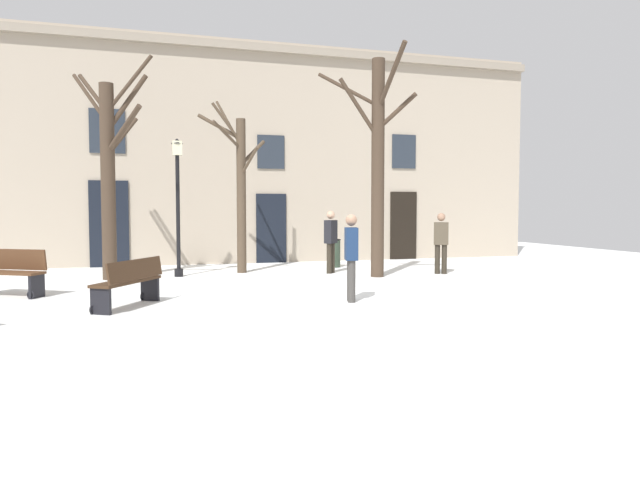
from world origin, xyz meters
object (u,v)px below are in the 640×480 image
(bench_facing_shops, at_px, (129,282))
(bench_near_center_tree, at_px, (7,272))
(person_strolling, at_px, (351,254))
(person_by_shop_door, at_px, (331,239))
(tree_near_facade, at_px, (109,170))
(tree_foreground, at_px, (378,161))
(streetlamp, at_px, (178,192))
(litter_bin, at_px, (334,253))
(person_crossing_plaza, at_px, (441,240))
(tree_left_of_center, at_px, (240,186))

(bench_facing_shops, relative_size, bench_near_center_tree, 0.98)
(person_strolling, bearing_deg, person_by_shop_door, 0.23)
(person_strolling, bearing_deg, bench_facing_shops, 95.44)
(bench_facing_shops, bearing_deg, tree_near_facade, -140.18)
(tree_foreground, height_order, person_by_shop_door, tree_foreground)
(tree_foreground, xyz_separation_m, person_strolling, (-1.89, -3.43, -2.05))
(streetlamp, xyz_separation_m, bench_facing_shops, (-0.98, -4.39, -1.71))
(bench_facing_shops, relative_size, person_by_shop_door, 0.93)
(tree_foreground, relative_size, bench_near_center_tree, 3.53)
(tree_near_facade, bearing_deg, litter_bin, 11.26)
(tree_near_facade, distance_m, bench_near_center_tree, 3.61)
(litter_bin, xyz_separation_m, person_by_shop_door, (-0.55, -1.44, 0.51))
(tree_foreground, distance_m, bench_facing_shops, 6.99)
(bench_facing_shops, bearing_deg, tree_foreground, 148.05)
(tree_near_facade, relative_size, person_strolling, 3.35)
(tree_near_facade, bearing_deg, bench_near_center_tree, -127.84)
(streetlamp, bearing_deg, person_by_shop_door, -5.00)
(person_by_shop_door, relative_size, person_strolling, 1.03)
(streetlamp, bearing_deg, tree_foreground, -16.71)
(tree_near_facade, xyz_separation_m, person_crossing_plaza, (8.35, -1.19, -1.78))
(tree_near_facade, relative_size, person_crossing_plaza, 3.37)
(litter_bin, bearing_deg, bench_near_center_tree, -156.17)
(litter_bin, bearing_deg, tree_foreground, -82.44)
(bench_facing_shops, bearing_deg, person_crossing_plaza, 143.10)
(bench_near_center_tree, distance_m, person_crossing_plaza, 10.17)
(tree_near_facade, height_order, tree_foreground, tree_foreground)
(litter_bin, height_order, person_crossing_plaza, person_crossing_plaza)
(bench_facing_shops, bearing_deg, streetlamp, -161.23)
(tree_near_facade, height_order, person_crossing_plaza, tree_near_facade)
(tree_left_of_center, relative_size, bench_near_center_tree, 2.96)
(tree_near_facade, height_order, person_strolling, tree_near_facade)
(tree_left_of_center, height_order, tree_foreground, tree_foreground)
(tree_foreground, bearing_deg, tree_left_of_center, 149.03)
(streetlamp, height_order, person_by_shop_door, streetlamp)
(person_strolling, bearing_deg, tree_left_of_center, 26.41)
(bench_facing_shops, bearing_deg, litter_bin, 166.33)
(bench_facing_shops, bearing_deg, person_by_shop_door, 160.64)
(streetlamp, relative_size, bench_facing_shops, 2.25)
(tree_foreground, distance_m, person_by_shop_door, 2.47)
(bench_near_center_tree, bearing_deg, streetlamp, 64.59)
(streetlamp, relative_size, bench_near_center_tree, 2.20)
(person_by_shop_door, bearing_deg, bench_facing_shops, -6.83)
(tree_foreground, relative_size, streetlamp, 1.60)
(tree_near_facade, xyz_separation_m, person_strolling, (4.57, -4.77, -1.77))
(tree_near_facade, relative_size, litter_bin, 6.53)
(person_by_shop_door, height_order, person_crossing_plaza, person_by_shop_door)
(tree_foreground, bearing_deg, litter_bin, 97.56)
(bench_facing_shops, height_order, bench_near_center_tree, bench_near_center_tree)
(tree_left_of_center, relative_size, tree_near_facade, 0.86)
(person_strolling, bearing_deg, streetlamp, 43.87)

